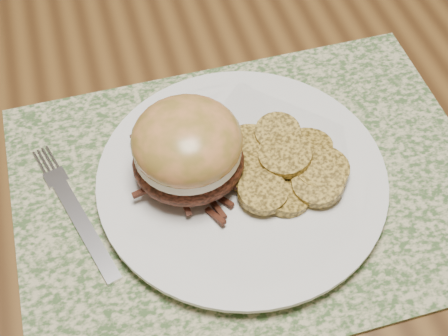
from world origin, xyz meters
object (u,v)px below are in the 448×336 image
at_px(dinner_plate, 242,179).
at_px(fork, 74,210).
at_px(dining_table, 241,117).
at_px(pork_sandwich, 187,149).

xyz_separation_m(dinner_plate, fork, (-0.16, 0.01, -0.01)).
bearing_deg(dinner_plate, fork, 175.22).
height_order(dining_table, fork, fork).
xyz_separation_m(pork_sandwich, fork, (-0.11, -0.00, -0.05)).
relative_size(dining_table, pork_sandwich, 12.46).
height_order(dinner_plate, fork, dinner_plate).
relative_size(dinner_plate, fork, 1.54).
distance_m(dining_table, pork_sandwich, 0.22).
bearing_deg(fork, pork_sandwich, -15.81).
distance_m(dining_table, dinner_plate, 0.18).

